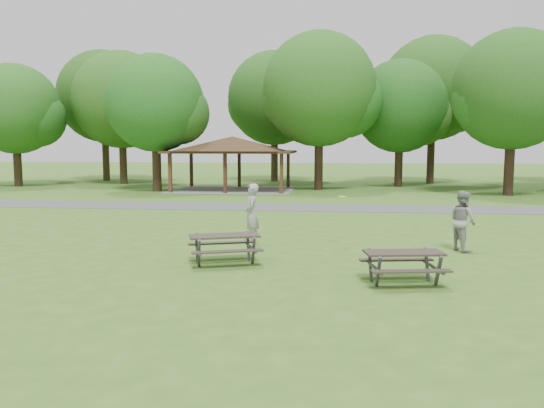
{
  "coord_description": "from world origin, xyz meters",
  "views": [
    {
      "loc": [
        2.85,
        -12.74,
        3.2
      ],
      "look_at": [
        1.0,
        4.0,
        1.3
      ],
      "focal_mm": 35.0,
      "sensor_mm": 36.0,
      "label": 1
    }
  ],
  "objects": [
    {
      "name": "tree_row_c",
      "position": [
        -13.9,
        29.03,
        6.54
      ],
      "size": [
        8.19,
        7.8,
        10.67
      ],
      "color": "black",
      "rests_on": "ground"
    },
    {
      "name": "tree_row_g",
      "position": [
        14.09,
        22.03,
        6.33
      ],
      "size": [
        7.77,
        7.4,
        10.25
      ],
      "color": "black",
      "rests_on": "ground"
    },
    {
      "name": "picnic_table_middle",
      "position": [
        0.04,
        1.08,
        0.59
      ],
      "size": [
        2.24,
        2.02,
        0.81
      ],
      "color": "#2E2721",
      "rests_on": "ground"
    },
    {
      "name": "tree_deep_a",
      "position": [
        -16.9,
        32.53,
        7.13
      ],
      "size": [
        8.4,
        8.0,
        11.38
      ],
      "color": "#322416",
      "rests_on": "ground"
    },
    {
      "name": "tree_deep_c",
      "position": [
        11.1,
        32.03,
        7.44
      ],
      "size": [
        8.82,
        8.4,
        11.9
      ],
      "color": "#301D15",
      "rests_on": "ground"
    },
    {
      "name": "tree_row_b",
      "position": [
        -20.92,
        25.53,
        5.67
      ],
      "size": [
        7.14,
        6.8,
        9.28
      ],
      "color": "black",
      "rests_on": "ground"
    },
    {
      "name": "asphalt_path",
      "position": [
        0.0,
        14.0,
        0.01
      ],
      "size": [
        120.0,
        3.2,
        0.02
      ],
      "primitive_type": "cube",
      "color": "#48484B",
      "rests_on": "ground"
    },
    {
      "name": "picnic_table_far",
      "position": [
        4.55,
        -0.51,
        0.57
      ],
      "size": [
        1.99,
        1.7,
        0.77
      ],
      "color": "#2C2420",
      "rests_on": "ground"
    },
    {
      "name": "tree_row_f",
      "position": [
        8.09,
        28.53,
        5.84
      ],
      "size": [
        7.35,
        7.0,
        9.55
      ],
      "color": "black",
      "rests_on": "ground"
    },
    {
      "name": "tree_row_d",
      "position": [
        -8.92,
        22.53,
        5.77
      ],
      "size": [
        6.93,
        6.6,
        9.27
      ],
      "color": "black",
      "rests_on": "ground"
    },
    {
      "name": "frisbee_thrower",
      "position": [
        0.36,
        3.9,
        0.98
      ],
      "size": [
        0.56,
        0.77,
        1.95
      ],
      "primitive_type": "imported",
      "rotation": [
        0.0,
        0.0,
        -1.43
      ],
      "color": "#9B9B9D",
      "rests_on": "ground"
    },
    {
      "name": "tree_deep_b",
      "position": [
        -1.9,
        33.03,
        6.89
      ],
      "size": [
        8.4,
        8.0,
        11.13
      ],
      "color": "black",
      "rests_on": "ground"
    },
    {
      "name": "pavilion",
      "position": [
        -4.0,
        24.0,
        3.06
      ],
      "size": [
        8.6,
        7.01,
        3.76
      ],
      "color": "#3D2316",
      "rests_on": "ground"
    },
    {
      "name": "tree_row_e",
      "position": [
        2.1,
        25.03,
        6.78
      ],
      "size": [
        8.4,
        8.0,
        11.02
      ],
      "color": "black",
      "rests_on": "ground"
    },
    {
      "name": "ground",
      "position": [
        0.0,
        0.0,
        0.0
      ],
      "size": [
        160.0,
        160.0,
        0.0
      ],
      "primitive_type": "plane",
      "color": "#38631C",
      "rests_on": "ground"
    },
    {
      "name": "frisbee_catcher",
      "position": [
        6.82,
        3.56,
        0.91
      ],
      "size": [
        0.98,
        1.08,
        1.82
      ],
      "primitive_type": "imported",
      "rotation": [
        0.0,
        0.0,
        1.97
      ],
      "color": "gray",
      "rests_on": "ground"
    },
    {
      "name": "frisbee_in_flight",
      "position": [
        3.22,
        3.75,
        1.59
      ],
      "size": [
        0.29,
        0.29,
        0.02
      ],
      "color": "yellow",
      "rests_on": "ground"
    }
  ]
}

